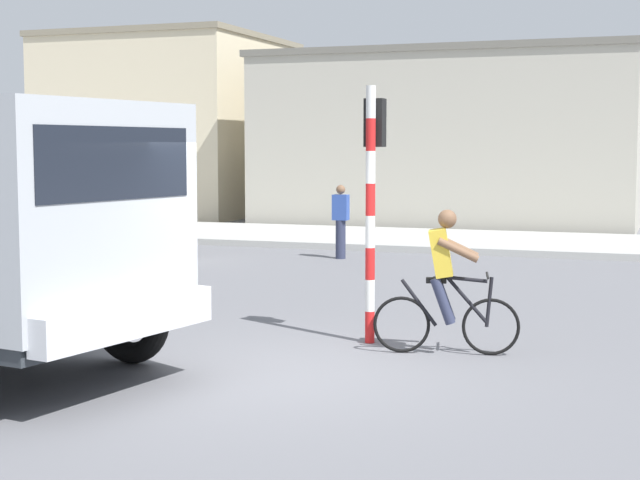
{
  "coord_description": "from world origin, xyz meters",
  "views": [
    {
      "loc": [
        4.0,
        -9.84,
        2.45
      ],
      "look_at": [
        -0.46,
        2.5,
        1.2
      ],
      "focal_mm": 54.97,
      "sensor_mm": 36.0,
      "label": 1
    }
  ],
  "objects_px": {
    "cyclist": "(445,282)",
    "pedestrian_near_kerb": "(341,220)",
    "car_red_near": "(99,221)",
    "traffic_light_pole": "(372,178)"
  },
  "relations": [
    {
      "from": "cyclist",
      "to": "pedestrian_near_kerb",
      "type": "distance_m",
      "value": 10.0
    },
    {
      "from": "cyclist",
      "to": "car_red_near",
      "type": "xyz_separation_m",
      "value": [
        -9.42,
        7.32,
        -0.05
      ]
    },
    {
      "from": "traffic_light_pole",
      "to": "car_red_near",
      "type": "height_order",
      "value": "traffic_light_pole"
    },
    {
      "from": "car_red_near",
      "to": "traffic_light_pole",
      "type": "bearing_deg",
      "value": -39.45
    },
    {
      "from": "car_red_near",
      "to": "pedestrian_near_kerb",
      "type": "bearing_deg",
      "value": 18.3
    },
    {
      "from": "cyclist",
      "to": "pedestrian_near_kerb",
      "type": "xyz_separation_m",
      "value": [
        -4.35,
        9.0,
        -0.02
      ]
    },
    {
      "from": "traffic_light_pole",
      "to": "pedestrian_near_kerb",
      "type": "bearing_deg",
      "value": 111.12
    },
    {
      "from": "car_red_near",
      "to": "pedestrian_near_kerb",
      "type": "relative_size",
      "value": 2.49
    },
    {
      "from": "cyclist",
      "to": "car_red_near",
      "type": "bearing_deg",
      "value": 142.15
    },
    {
      "from": "traffic_light_pole",
      "to": "pedestrian_near_kerb",
      "type": "xyz_separation_m",
      "value": [
        -3.32,
        8.58,
        -1.22
      ]
    }
  ]
}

